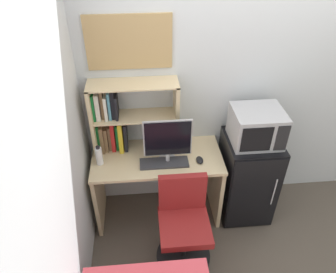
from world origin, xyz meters
name	(u,v)px	position (x,y,z in m)	size (l,w,h in m)	color
wall_back	(296,85)	(0.40, 0.02, 1.30)	(6.40, 0.04, 2.60)	silver
wall_left	(36,252)	(-1.62, -1.60, 1.30)	(0.04, 4.40, 2.60)	silver
desk	(158,176)	(-0.94, -0.29, 0.53)	(1.21, 0.57, 0.77)	beige
hutch_bookshelf	(121,118)	(-1.26, -0.11, 1.11)	(0.78, 0.25, 0.69)	beige
monitor	(168,141)	(-0.85, -0.36, 1.01)	(0.43, 0.20, 0.45)	#B7B7BC
keyboard	(164,163)	(-0.88, -0.39, 0.78)	(0.44, 0.15, 0.02)	#333338
computer_mouse	(200,160)	(-0.56, -0.38, 0.79)	(0.06, 0.11, 0.03)	black
water_bottle	(99,156)	(-1.46, -0.33, 0.86)	(0.06, 0.06, 0.20)	silver
mini_fridge	(247,177)	(-0.05, -0.31, 0.46)	(0.50, 0.54, 0.92)	black
microwave	(257,126)	(-0.05, -0.30, 1.07)	(0.44, 0.40, 0.32)	#ADADB2
desk_chair	(183,227)	(-0.75, -0.79, 0.37)	(0.50, 0.50, 0.85)	black
wall_corkboard	(129,42)	(-1.14, -0.01, 1.77)	(0.71, 0.02, 0.46)	tan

